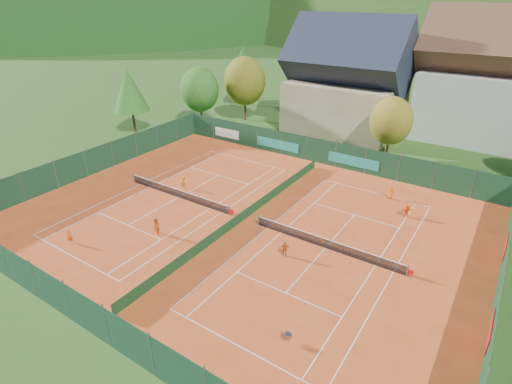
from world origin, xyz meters
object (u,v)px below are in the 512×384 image
(ball_hopper, at_px, (288,336))
(player_left_near, at_px, (69,236))
(player_left_mid, at_px, (156,227))
(player_right_far_a, at_px, (391,193))
(player_right_far_b, at_px, (407,211))
(hotel_block_a, at_px, (504,87))
(chalet, at_px, (347,84))
(player_left_far, at_px, (184,182))
(player_right_near, at_px, (285,249))

(ball_hopper, distance_m, player_left_near, 20.08)
(player_left_mid, bearing_deg, player_right_far_a, 78.17)
(ball_hopper, relative_size, player_right_far_b, 0.64)
(hotel_block_a, bearing_deg, player_left_mid, -116.33)
(ball_hopper, distance_m, player_right_far_a, 21.56)
(chalet, distance_m, player_left_far, 29.32)
(chalet, xyz_separation_m, player_right_far_b, (15.04, -21.33, -6.00))
(player_right_far_b, bearing_deg, chalet, -95.31)
(player_right_far_a, xyz_separation_m, player_right_far_b, (2.30, -2.81, -0.02))
(player_left_mid, bearing_deg, ball_hopper, 12.76)
(hotel_block_a, bearing_deg, player_left_near, -118.88)
(chalet, height_order, player_right_near, chalet)
(player_left_near, xyz_separation_m, player_left_far, (0.83, 12.73, 0.05))
(chalet, height_order, player_left_mid, chalet)
(player_left_mid, xyz_separation_m, player_right_far_a, (14.53, 17.49, -0.13))
(hotel_block_a, bearing_deg, player_right_far_a, -104.32)
(player_left_far, bearing_deg, player_right_far_b, -157.78)
(hotel_block_a, distance_m, player_right_far_b, 28.43)
(player_right_far_a, bearing_deg, player_left_mid, 28.95)
(player_right_near, distance_m, player_right_far_b, 13.01)
(hotel_block_a, xyz_separation_m, ball_hopper, (-5.75, -46.07, -6.83))
(hotel_block_a, distance_m, ball_hopper, 46.93)
(hotel_block_a, distance_m, player_right_far_a, 26.19)
(hotel_block_a, relative_size, ball_hopper, 27.00)
(player_right_far_a, bearing_deg, player_right_near, 53.14)
(player_left_near, distance_m, player_right_near, 17.57)
(hotel_block_a, relative_size, player_right_far_b, 17.38)
(ball_hopper, height_order, player_right_far_a, player_right_far_a)
(hotel_block_a, relative_size, player_left_mid, 13.99)
(hotel_block_a, height_order, player_left_far, hotel_block_a)
(ball_hopper, distance_m, player_left_mid, 15.58)
(player_left_mid, xyz_separation_m, player_right_far_b, (16.83, 14.68, -0.15))
(hotel_block_a, height_order, player_right_near, hotel_block_a)
(player_left_near, distance_m, player_left_mid, 6.95)
(ball_hopper, bearing_deg, player_left_far, 148.04)
(player_right_far_b, bearing_deg, player_left_mid, 0.60)
(player_right_near, height_order, player_right_far_b, player_right_near)
(player_left_near, bearing_deg, chalet, 39.45)
(player_left_mid, relative_size, player_right_near, 1.14)
(player_left_mid, bearing_deg, player_right_far_b, 68.99)
(player_left_far, distance_m, player_right_near, 15.49)
(ball_hopper, xyz_separation_m, player_right_near, (-4.46, 7.34, 0.12))
(player_left_near, relative_size, player_right_near, 0.88)
(player_left_near, bearing_deg, ball_hopper, -38.99)
(chalet, distance_m, ball_hopper, 42.64)
(ball_hopper, height_order, player_right_far_b, player_right_far_b)
(chalet, bearing_deg, player_left_mid, -92.84)
(chalet, bearing_deg, hotel_block_a, 17.53)
(ball_hopper, xyz_separation_m, player_right_far_a, (-0.51, 21.55, 0.09))
(player_right_far_a, bearing_deg, chalet, -76.80)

